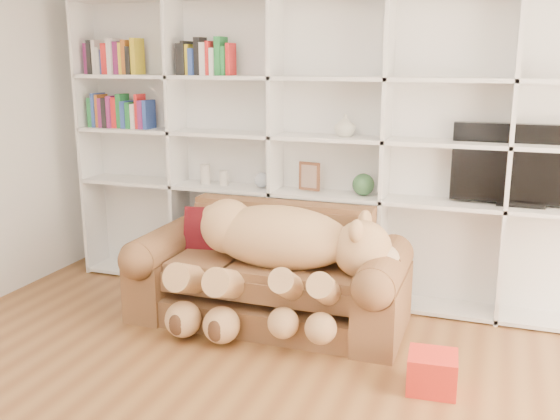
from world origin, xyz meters
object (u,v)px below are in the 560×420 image
at_px(gift_box, 432,372).
at_px(teddy_bear, 277,252).
at_px(tv, 524,166).
at_px(sofa, 270,279).

bearing_deg(gift_box, teddy_bear, 157.13).
xyz_separation_m(gift_box, tv, (0.44, 1.28, 1.04)).
relative_size(sofa, gift_box, 7.05).
xyz_separation_m(teddy_bear, tv, (1.58, 0.80, 0.57)).
relative_size(teddy_bear, tv, 1.54).
bearing_deg(sofa, gift_box, -27.31).
bearing_deg(gift_box, sofa, 152.69).
distance_m(sofa, teddy_bear, 0.34).
bearing_deg(gift_box, tv, 71.06).
distance_m(teddy_bear, tv, 1.86).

